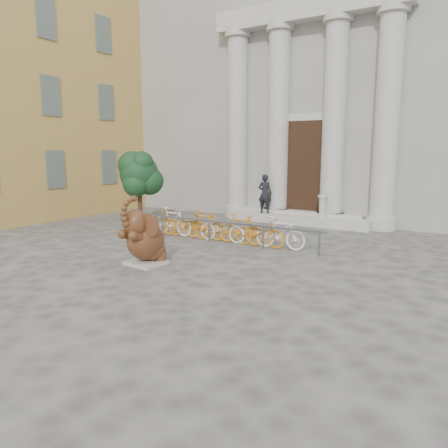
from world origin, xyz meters
The scene contains 9 objects.
ground centered at (0.00, 0.00, 0.00)m, with size 80.00×80.00×0.00m, color #474442.
classical_building centered at (0.00, 14.93, 5.98)m, with size 22.00×10.70×12.00m.
entrance_steps centered at (0.00, 9.40, 0.18)m, with size 6.00×1.20×0.36m, color #A8A59E.
ochre_building centered at (-13.00, 6.00, 6.00)m, with size 8.00×14.00×12.00m, color tan.
elephant_statue centered at (-0.93, 1.03, 0.68)m, with size 1.25×1.41×1.86m.
bike_rack centered at (-1.12, 4.62, 0.50)m, with size 8.00×0.53×1.00m.
tree centered at (-5.05, 5.36, 2.07)m, with size 1.71×1.56×2.97m.
pedestrian centered at (-1.43, 9.10, 1.19)m, with size 0.60×0.40×1.65m, color black.
balustrade_post centered at (1.10, 9.10, 0.78)m, with size 0.37×0.37×0.91m.
Camera 1 is at (6.84, -7.43, 3.04)m, focal length 35.00 mm.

